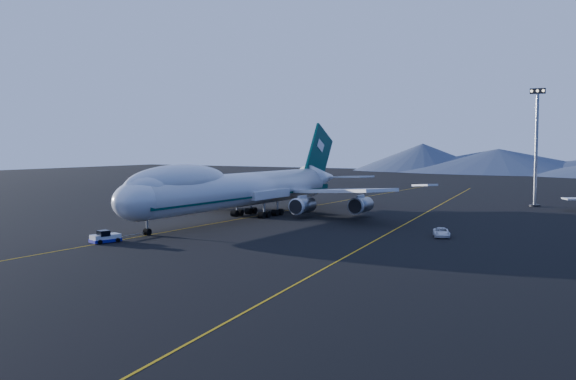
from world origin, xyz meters
The scene contains 7 objects.
ground centered at (0.00, 0.00, 0.00)m, with size 500.00×500.00×0.00m, color black.
taxiway_line_main centered at (0.00, 0.00, 0.01)m, with size 0.25×220.00×0.01m, color #C4920B.
taxiway_line_side centered at (30.00, 10.00, 0.01)m, with size 0.25×200.00×0.01m, color #C4920B.
boeing_747 centered at (0.00, 0.03, 5.81)m, with size 59.62×72.43×19.37m.
pushback_tug centered at (-0.13, -35.20, 0.58)m, with size 3.37×4.71×1.86m.
service_van centered at (40.77, -4.93, 0.71)m, with size 2.35×5.11×1.42m, color white.
floodlight_mast centered at (44.92, 54.15, 13.76)m, with size 3.36×2.52×27.16m.
Camera 1 is at (69.79, -102.16, 14.32)m, focal length 40.00 mm.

